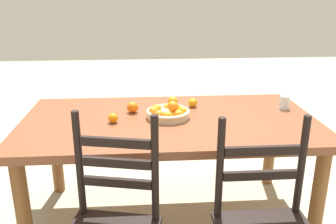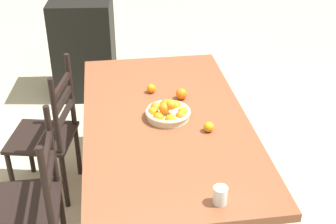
% 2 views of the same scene
% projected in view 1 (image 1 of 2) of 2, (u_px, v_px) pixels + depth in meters
% --- Properties ---
extents(ground_plane, '(12.00, 12.00, 0.00)m').
position_uv_depth(ground_plane, '(169.00, 215.00, 2.58)').
color(ground_plane, '#AFA890').
extents(dining_table, '(1.89, 1.01, 0.73)m').
position_uv_depth(dining_table, '(169.00, 131.00, 2.37)').
color(dining_table, brown).
rests_on(dining_table, ground).
extents(fruit_bowl, '(0.28, 0.28, 0.14)m').
position_uv_depth(fruit_bowl, '(168.00, 113.00, 2.34)').
color(fruit_bowl, beige).
rests_on(fruit_bowl, dining_table).
extents(orange_loose_0, '(0.06, 0.06, 0.06)m').
position_uv_depth(orange_loose_0, '(193.00, 103.00, 2.56)').
color(orange_loose_0, orange).
rests_on(orange_loose_0, dining_table).
extents(orange_loose_1, '(0.08, 0.08, 0.08)m').
position_uv_depth(orange_loose_1, '(133.00, 107.00, 2.44)').
color(orange_loose_1, orange).
rests_on(orange_loose_1, dining_table).
extents(orange_loose_2, '(0.06, 0.06, 0.06)m').
position_uv_depth(orange_loose_2, '(113.00, 118.00, 2.26)').
color(orange_loose_2, orange).
rests_on(orange_loose_2, dining_table).
extents(drinking_glass, '(0.07, 0.07, 0.09)m').
position_uv_depth(drinking_glass, '(284.00, 102.00, 2.52)').
color(drinking_glass, silver).
rests_on(drinking_glass, dining_table).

